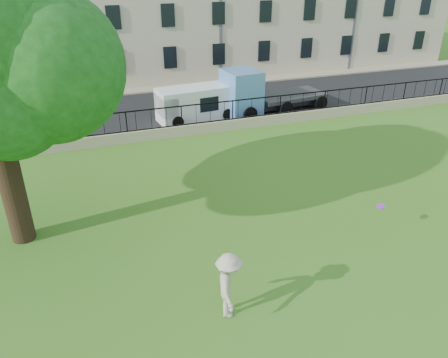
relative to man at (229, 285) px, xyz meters
name	(u,v)px	position (x,y,z in m)	size (l,w,h in m)	color
ground	(276,260)	(2.31, 1.74, -0.99)	(120.00, 120.00, 0.00)	#3C6C19
retaining_wall	(182,130)	(2.31, 13.74, -0.69)	(50.00, 0.40, 0.60)	gray
iron_railing	(182,116)	(2.31, 13.74, 0.17)	(50.00, 0.05, 1.13)	black
street	(164,111)	(2.31, 18.44, -0.98)	(60.00, 9.00, 0.01)	black
sidewalk	(149,90)	(2.31, 23.64, -0.93)	(60.00, 1.40, 0.12)	gray
man	(229,285)	(0.00, 0.00, 0.00)	(1.28, 0.73, 1.97)	#BCB098
frisbee	(381,206)	(6.31, 1.87, 0.18)	(0.27, 0.27, 0.03)	purple
white_van	(197,103)	(3.91, 16.14, 0.02)	(4.78, 1.87, 2.01)	white
blue_truck	(274,89)	(9.06, 16.14, 0.43)	(6.77, 2.40, 2.84)	#588BCF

